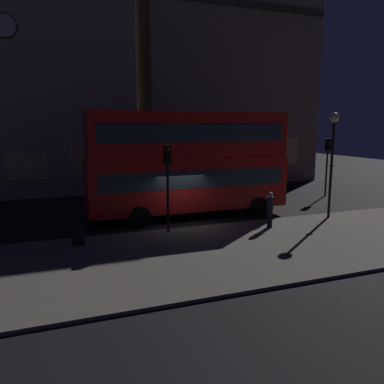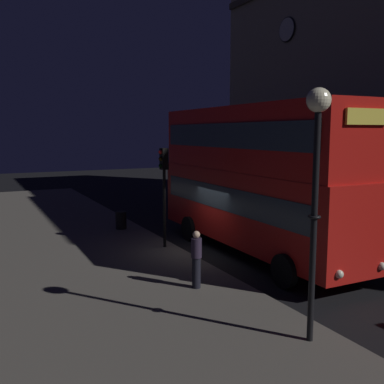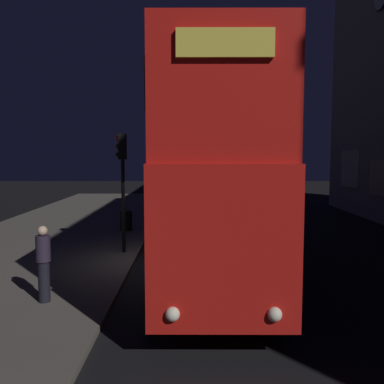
# 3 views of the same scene
# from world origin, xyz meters

# --- Properties ---
(ground_plane) EXTENTS (80.00, 80.00, 0.00)m
(ground_plane) POSITION_xyz_m (0.00, 0.00, 0.00)
(ground_plane) COLOR black
(sidewalk_slab) EXTENTS (44.00, 7.56, 0.12)m
(sidewalk_slab) POSITION_xyz_m (0.00, -4.52, 0.06)
(sidewalk_slab) COLOR #5B564F
(sidewalk_slab) RESTS_ON ground
(building_with_clock) EXTENTS (15.33, 7.78, 17.05)m
(building_with_clock) POSITION_xyz_m (-7.49, 14.16, 8.53)
(building_with_clock) COLOR tan
(building_with_clock) RESTS_ON ground
(double_decker_bus) EXTENTS (11.00, 2.94, 5.69)m
(double_decker_bus) POSITION_xyz_m (0.91, 1.60, 3.16)
(double_decker_bus) COLOR red
(double_decker_bus) RESTS_ON ground
(traffic_light_near_kerb) EXTENTS (0.33, 0.37, 3.99)m
(traffic_light_near_kerb) POSITION_xyz_m (-1.15, -1.26, 2.99)
(traffic_light_near_kerb) COLOR black
(traffic_light_near_kerb) RESTS_ON sidewalk_slab
(street_lamp) EXTENTS (0.52, 0.52, 5.53)m
(street_lamp) POSITION_xyz_m (7.77, -1.55, 4.23)
(street_lamp) COLOR black
(street_lamp) RESTS_ON sidewalk_slab
(pedestrian) EXTENTS (0.32, 0.32, 1.73)m
(pedestrian) POSITION_xyz_m (3.65, -2.28, 1.02)
(pedestrian) COLOR black
(pedestrian) RESTS_ON sidewalk_slab
(litter_bin) EXTENTS (0.52, 0.52, 0.84)m
(litter_bin) POSITION_xyz_m (-5.21, -1.78, 0.54)
(litter_bin) COLOR black
(litter_bin) RESTS_ON sidewalk_slab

